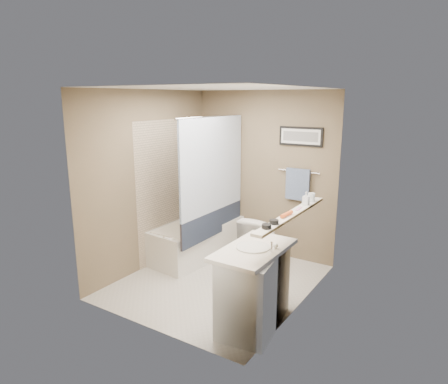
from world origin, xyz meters
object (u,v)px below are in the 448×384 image
Objects in this scene: bathtub at (196,239)px; glass_jar at (311,197)px; hair_brush_front at (287,214)px; soap_bottle at (306,198)px; candle_bowl_far at (274,222)px; vanity at (254,289)px; toilet at (259,239)px; candle_bowl_near at (266,226)px.

glass_jar reaches higher than bathtub.
hair_brush_front is 0.71m from glass_jar.
hair_brush_front is 0.54m from soap_bottle.
hair_brush_front is at bearing 90.00° from candle_bowl_far.
hair_brush_front reaches higher than vanity.
soap_bottle is at bearing 90.00° from candle_bowl_far.
bathtub is 15.00× the size of glass_jar.
glass_jar is (0.00, 1.00, 0.03)m from candle_bowl_far.
candle_bowl_far is 0.90× the size of glass_jar.
toilet is 3.17× the size of hair_brush_front.
soap_bottle is at bearing 69.99° from vanity.
soap_bottle reaches higher than toilet.
toilet is at bearing 119.05° from candle_bowl_near.
soap_bottle is (0.00, 0.99, 0.05)m from candle_bowl_near.
bathtub is at bearing 169.80° from soap_bottle.
bathtub is 2.00m from vanity.
glass_jar reaches higher than candle_bowl_near.
vanity is 6.07× the size of soap_bottle.
soap_bottle is at bearing -90.00° from glass_jar.
candle_bowl_far is (0.00, 0.16, 0.00)m from candle_bowl_near.
toilet is 1.63m from hair_brush_front.
toilet is 1.35m from soap_bottle.
candle_bowl_near is (0.88, -1.58, 0.79)m from toilet.
vanity is 1.19m from soap_bottle.
glass_jar reaches higher than hair_brush_front.
candle_bowl_near is at bearing -90.00° from candle_bowl_far.
hair_brush_front reaches higher than candle_bowl_near.
bathtub is at bearing 175.25° from glass_jar.
candle_bowl_near is at bearing 116.58° from toilet.
glass_jar is at bearing 0.69° from bathtub.
candle_bowl_far is at bearing 2.89° from vanity.
glass_jar is (0.00, 1.16, 0.03)m from candle_bowl_near.
soap_bottle is (0.00, -0.17, 0.02)m from glass_jar.
vanity is 0.76m from candle_bowl_far.
glass_jar is 0.17m from soap_bottle.
candle_bowl_far is at bearing 90.00° from candle_bowl_near.
soap_bottle reaches higher than hair_brush_front.
glass_jar is at bearing 90.00° from candle_bowl_near.
vanity is 10.00× the size of candle_bowl_far.
vanity is at bearing -100.10° from glass_jar.
glass_jar is at bearing 90.00° from hair_brush_front.
candle_bowl_far is at bearing -90.00° from glass_jar.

